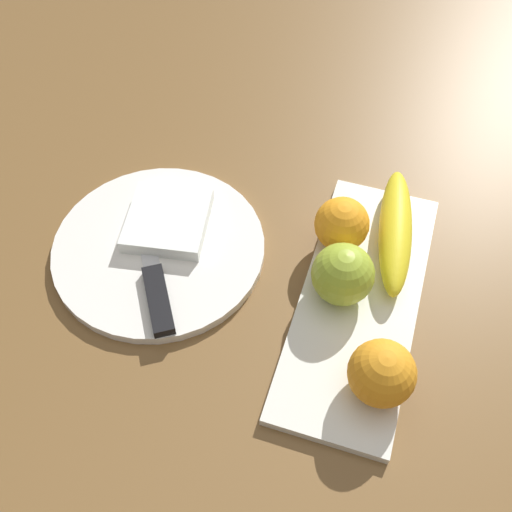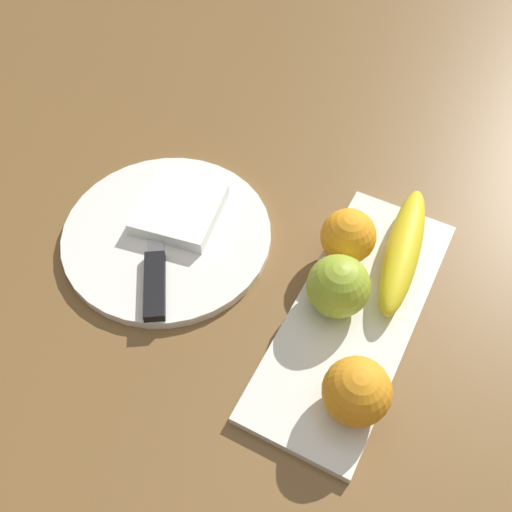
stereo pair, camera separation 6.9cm
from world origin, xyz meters
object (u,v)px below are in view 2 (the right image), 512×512
Objects in this scene: banana at (403,250)px; knife at (155,275)px; orange_near_banana at (357,391)px; fruit_tray at (354,316)px; dinner_plate at (167,235)px; orange_near_apple at (348,236)px; apple at (338,286)px; folded_napkin at (179,210)px.

banana reaches higher than knife.
orange_near_banana is (-0.20, -0.02, 0.01)m from banana.
fruit_tray is 0.12m from orange_near_banana.
banana is 0.74× the size of dinner_plate.
orange_near_apple reaches higher than knife.
orange_near_apple is (0.07, 0.02, -0.00)m from apple.
knife is (-0.06, 0.20, -0.03)m from apple.
fruit_tray is 1.34× the size of dinner_plate.
apple is 0.70× the size of folded_napkin.
apple is at bearing -166.47° from orange_near_apple.
orange_near_banana is 0.31m from dinner_plate.
knife is (0.04, 0.26, -0.03)m from orange_near_banana.
orange_near_apple is at bearing 100.36° from banana.
fruit_tray and dinner_plate have the same top height.
knife reaches higher than dinner_plate.
folded_napkin is at bearing 0.00° from dinner_plate.
fruit_tray is 4.88× the size of apple.
banana reaches higher than folded_napkin.
orange_near_banana reaches higher than dinner_plate.
knife is (-0.14, 0.18, -0.03)m from orange_near_apple.
folded_napkin is at bearing 94.37° from banana.
apple reaches higher than folded_napkin.
banana is (0.09, -0.05, -0.02)m from apple.
fruit_tray is 1.81× the size of banana.
folded_napkin is 0.10m from knife.
orange_near_banana is at bearing 176.73° from banana.
apple is at bearing 145.50° from banana.
banana is 1.17× the size of knife.
orange_near_banana is 0.32m from folded_napkin.
apple is 1.03× the size of orange_near_banana.
apple is at bearing 86.25° from fruit_tray.
apple reaches higher than fruit_tray.
orange_near_banana is 0.27m from knife.
apple reaches higher than banana.
fruit_tray is at bearing 159.12° from banana.
apple is at bearing -89.59° from dinner_plate.
folded_napkin is (0.03, 0.00, 0.02)m from dinner_plate.
orange_near_apple is 0.19m from orange_near_banana.
dinner_plate is at bearing -10.92° from knife.
apple reaches higher than orange_near_apple.
orange_near_banana is at bearing -148.61° from apple.
orange_near_apple is 0.21m from folded_napkin.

